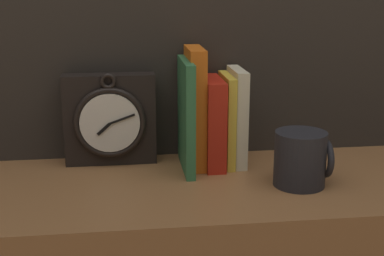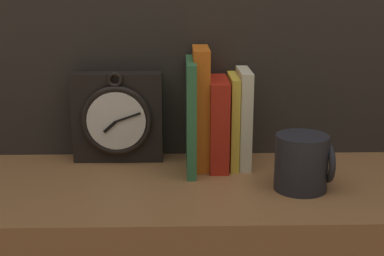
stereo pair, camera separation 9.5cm
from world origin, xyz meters
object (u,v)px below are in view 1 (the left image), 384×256
at_px(book_slot2_red, 212,122).
at_px(book_slot4_cream, 237,117).
at_px(book_slot1_orange, 195,107).
at_px(mug, 302,159).
at_px(clock, 110,119).
at_px(book_slot0_green, 184,115).
at_px(book_slot3_yellow, 227,120).

xyz_separation_m(book_slot2_red, book_slot4_cream, (0.05, 0.01, 0.01)).
relative_size(book_slot1_orange, mug, 2.35).
xyz_separation_m(clock, book_slot0_green, (0.14, -0.05, 0.02)).
bearing_deg(book_slot3_yellow, book_slot1_orange, -179.88).
bearing_deg(mug, book_slot2_red, 136.72).
bearing_deg(book_slot3_yellow, book_slot4_cream, 5.06).
distance_m(book_slot2_red, book_slot4_cream, 0.05).
height_order(book_slot2_red, mug, book_slot2_red).
bearing_deg(mug, clock, 153.88).
relative_size(book_slot2_red, book_slot4_cream, 0.91).
bearing_deg(book_slot4_cream, book_slot3_yellow, -174.94).
relative_size(book_slot2_red, book_slot3_yellow, 0.97).
relative_size(book_slot3_yellow, mug, 1.81).
distance_m(clock, mug, 0.39).
height_order(book_slot2_red, book_slot4_cream, book_slot4_cream).
bearing_deg(book_slot0_green, mug, -30.84).
height_order(book_slot0_green, book_slot1_orange, book_slot1_orange).
relative_size(book_slot4_cream, mug, 1.92).
bearing_deg(book_slot2_red, clock, 170.15).
relative_size(book_slot2_red, mug, 1.76).
bearing_deg(clock, mug, -26.12).
xyz_separation_m(book_slot1_orange, mug, (0.18, -0.14, -0.07)).
xyz_separation_m(book_slot0_green, book_slot2_red, (0.06, 0.01, -0.02)).
bearing_deg(book_slot2_red, book_slot4_cream, 8.04).
height_order(book_slot4_cream, mug, book_slot4_cream).
relative_size(book_slot3_yellow, book_slot4_cream, 0.94).
distance_m(book_slot1_orange, mug, 0.23).
xyz_separation_m(clock, book_slot2_red, (0.20, -0.04, -0.00)).
bearing_deg(book_slot0_green, clock, 161.14).
bearing_deg(book_slot4_cream, book_slot2_red, -171.96).
bearing_deg(clock, book_slot4_cream, -6.28).
bearing_deg(book_slot2_red, mug, -43.28).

